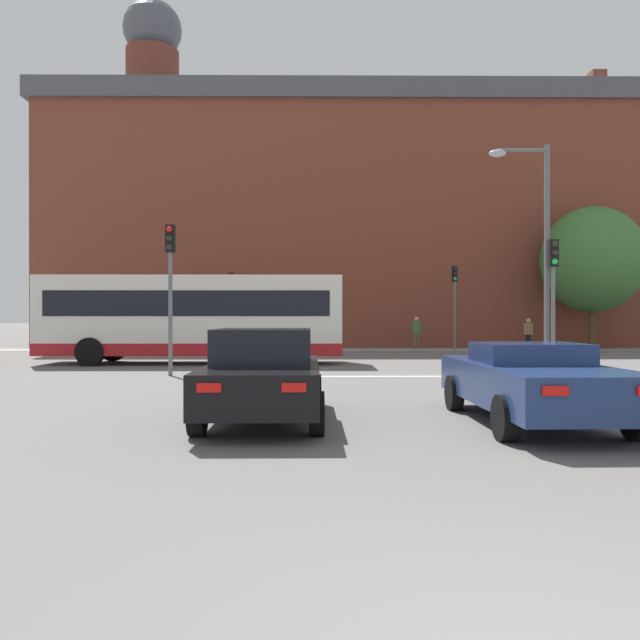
{
  "coord_description": "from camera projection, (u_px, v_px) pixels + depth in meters",
  "views": [
    {
      "loc": [
        -1.16,
        -2.64,
        1.69
      ],
      "look_at": [
        -0.96,
        22.69,
        1.6
      ],
      "focal_mm": 35.0,
      "sensor_mm": 36.0,
      "label": 1
    }
  ],
  "objects": [
    {
      "name": "stop_line_strip",
      "position": [
        355.0,
        376.0,
        17.9
      ],
      "size": [
        8.77,
        0.3,
        0.01
      ],
      "primitive_type": "cube",
      "color": "silver",
      "rests_on": "ground_plane"
    },
    {
      "name": "far_pavement",
      "position": [
        337.0,
        350.0,
        32.74
      ],
      "size": [
        69.74,
        2.5,
        0.01
      ],
      "primitive_type": "cube",
      "color": "gray",
      "rests_on": "ground_plane"
    },
    {
      "name": "brick_civic_building",
      "position": [
        366.0,
        224.0,
        41.08
      ],
      "size": [
        40.09,
        12.22,
        22.55
      ],
      "color": "brown",
      "rests_on": "ground_plane"
    },
    {
      "name": "car_saloon_left",
      "position": [
        264.0,
        374.0,
        10.2
      ],
      "size": [
        1.94,
        4.35,
        1.51
      ],
      "rotation": [
        0.0,
        0.0,
        0.01
      ],
      "color": "black",
      "rests_on": "ground_plane"
    },
    {
      "name": "car_roadster_right",
      "position": [
        532.0,
        381.0,
        9.96
      ],
      "size": [
        2.1,
        4.69,
        1.28
      ],
      "rotation": [
        0.0,
        0.0,
        0.02
      ],
      "color": "navy",
      "rests_on": "ground_plane"
    },
    {
      "name": "bus_crossing_lead",
      "position": [
        194.0,
        317.0,
        22.97
      ],
      "size": [
        10.88,
        2.77,
        3.19
      ],
      "rotation": [
        0.0,
        0.0,
        1.57
      ],
      "color": "silver",
      "rests_on": "ground_plane"
    },
    {
      "name": "traffic_light_far_right",
      "position": [
        455.0,
        294.0,
        32.11
      ],
      "size": [
        0.26,
        0.31,
        4.35
      ],
      "color": "slate",
      "rests_on": "ground_plane"
    },
    {
      "name": "traffic_light_far_left",
      "position": [
        231.0,
        298.0,
        31.67
      ],
      "size": [
        0.26,
        0.31,
        3.99
      ],
      "color": "slate",
      "rests_on": "ground_plane"
    },
    {
      "name": "traffic_light_near_left",
      "position": [
        170.0,
        275.0,
        18.11
      ],
      "size": [
        0.26,
        0.31,
        4.39
      ],
      "color": "slate",
      "rests_on": "ground_plane"
    },
    {
      "name": "traffic_light_near_right",
      "position": [
        553.0,
        284.0,
        18.24
      ],
      "size": [
        0.26,
        0.31,
        3.98
      ],
      "color": "slate",
      "rests_on": "ground_plane"
    },
    {
      "name": "street_lamp_junction",
      "position": [
        537.0,
        235.0,
        18.48
      ],
      "size": [
        1.81,
        0.36,
        6.82
      ],
      "color": "slate",
      "rests_on": "ground_plane"
    },
    {
      "name": "pedestrian_waiting",
      "position": [
        528.0,
        331.0,
        33.02
      ],
      "size": [
        0.42,
        0.45,
        1.65
      ],
      "rotation": [
        0.0,
        0.0,
        2.22
      ],
      "color": "black",
      "rests_on": "ground_plane"
    },
    {
      "name": "pedestrian_walking_east",
      "position": [
        416.0,
        330.0,
        33.47
      ],
      "size": [
        0.42,
        0.27,
        1.75
      ],
      "rotation": [
        0.0,
        0.0,
        6.16
      ],
      "color": "brown",
      "rests_on": "ground_plane"
    },
    {
      "name": "tree_by_building",
      "position": [
        592.0,
        260.0,
        33.12
      ],
      "size": [
        5.35,
        5.35,
        7.6
      ],
      "color": "#4C3823",
      "rests_on": "ground_plane"
    }
  ]
}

